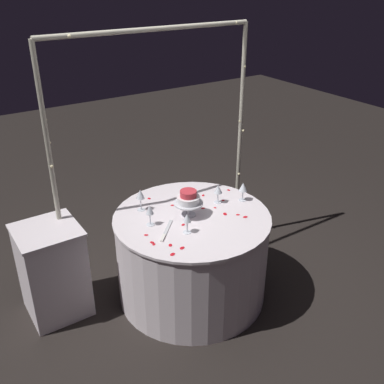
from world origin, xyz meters
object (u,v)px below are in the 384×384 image
object	(u,v)px
main_table	(192,256)
wine_glass_1	(140,195)
tiered_cake	(188,199)
wine_glass_2	(187,219)
decorative_arch	(156,125)
wine_glass_0	(243,188)
wine_glass_4	(218,190)
wine_glass_3	(150,211)
side_table	(53,271)
cake_knife	(166,232)

from	to	relation	value
main_table	wine_glass_1	xyz separation A→B (m)	(-0.28, 0.29, 0.50)
tiered_cake	wine_glass_2	world-z (taller)	tiered_cake
decorative_arch	wine_glass_0	distance (m)	0.84
wine_glass_1	wine_glass_4	xyz separation A→B (m)	(0.57, -0.23, -0.02)
decorative_arch	wine_glass_2	xyz separation A→B (m)	(-0.16, -0.68, -0.46)
tiered_cake	wine_glass_3	world-z (taller)	tiered_cake
side_table	main_table	bearing A→B (deg)	-22.68
main_table	wine_glass_1	world-z (taller)	wine_glass_1
side_table	tiered_cake	world-z (taller)	tiered_cake
wine_glass_0	side_table	bearing A→B (deg)	163.91
decorative_arch	wine_glass_1	world-z (taller)	decorative_arch
wine_glass_2	side_table	bearing A→B (deg)	144.68
wine_glass_3	main_table	bearing A→B (deg)	-10.50
side_table	wine_glass_1	bearing A→B (deg)	-9.31
decorative_arch	wine_glass_2	world-z (taller)	decorative_arch
side_table	wine_glass_3	size ratio (longest dim) A/B	4.47
main_table	wine_glass_2	bearing A→B (deg)	-131.88
main_table	wine_glass_2	world-z (taller)	wine_glass_2
tiered_cake	wine_glass_1	world-z (taller)	tiered_cake
side_table	wine_glass_0	size ratio (longest dim) A/B	4.74
side_table	tiered_cake	distance (m)	1.15
cake_knife	wine_glass_1	bearing A→B (deg)	89.12
decorative_arch	wine_glass_3	world-z (taller)	decorative_arch
main_table	wine_glass_3	distance (m)	0.59
side_table	wine_glass_1	size ratio (longest dim) A/B	4.17
main_table	wine_glass_4	bearing A→B (deg)	13.18
main_table	side_table	world-z (taller)	side_table
side_table	cake_knife	world-z (taller)	cake_knife
wine_glass_1	wine_glass_3	world-z (taller)	wine_glass_1
side_table	wine_glass_2	distance (m)	1.12
wine_glass_3	wine_glass_4	bearing A→B (deg)	0.76
decorative_arch	wine_glass_2	distance (m)	0.84
wine_glass_1	wine_glass_4	size ratio (longest dim) A/B	1.15
main_table	wine_glass_1	size ratio (longest dim) A/B	6.77
main_table	decorative_arch	bearing A→B (deg)	90.10
wine_glass_0	wine_glass_2	world-z (taller)	wine_glass_0
wine_glass_3	wine_glass_1	bearing A→B (deg)	78.66
tiered_cake	wine_glass_0	bearing A→B (deg)	-4.43
decorative_arch	main_table	size ratio (longest dim) A/B	1.70
wine_glass_1	decorative_arch	bearing A→B (deg)	37.60
tiered_cake	wine_glass_0	distance (m)	0.50
side_table	wine_glass_4	size ratio (longest dim) A/B	4.81
side_table	wine_glass_2	bearing A→B (deg)	-35.32
side_table	tiered_cake	bearing A→B (deg)	-21.62
main_table	side_table	distance (m)	1.06
wine_glass_2	wine_glass_1	bearing A→B (deg)	104.35
cake_knife	decorative_arch	bearing A→B (deg)	64.77
wine_glass_3	cake_knife	bearing A→B (deg)	-74.72
wine_glass_3	wine_glass_0	bearing A→B (deg)	-5.06
decorative_arch	main_table	distance (m)	1.07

